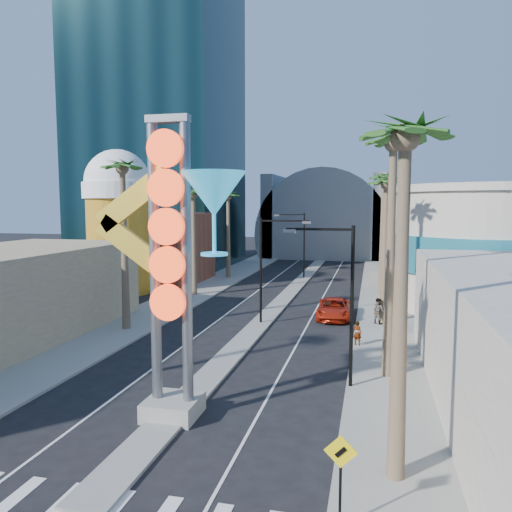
{
  "coord_description": "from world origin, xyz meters",
  "views": [
    {
      "loc": [
        8.11,
        -16.06,
        8.97
      ],
      "look_at": [
        -0.51,
        20.58,
        5.1
      ],
      "focal_mm": 35.0,
      "sensor_mm": 36.0,
      "label": 1
    }
  ],
  "objects_px": {
    "red_pickup": "(334,309)",
    "pedestrian_a": "(357,333)",
    "pedestrian_b": "(378,311)",
    "neon_sign": "(189,246)"
  },
  "relations": [
    {
      "from": "pedestrian_a",
      "to": "pedestrian_b",
      "type": "bearing_deg",
      "value": -79.23
    },
    {
      "from": "pedestrian_a",
      "to": "pedestrian_b",
      "type": "height_order",
      "value": "pedestrian_b"
    },
    {
      "from": "pedestrian_a",
      "to": "pedestrian_b",
      "type": "xyz_separation_m",
      "value": [
        1.29,
        6.21,
        0.2
      ]
    },
    {
      "from": "red_pickup",
      "to": "pedestrian_b",
      "type": "bearing_deg",
      "value": -28.17
    },
    {
      "from": "neon_sign",
      "to": "pedestrian_a",
      "type": "bearing_deg",
      "value": 62.38
    },
    {
      "from": "neon_sign",
      "to": "red_pickup",
      "type": "bearing_deg",
      "value": 77.68
    },
    {
      "from": "neon_sign",
      "to": "red_pickup",
      "type": "xyz_separation_m",
      "value": [
        4.42,
        20.24,
        -6.53
      ]
    },
    {
      "from": "red_pickup",
      "to": "pedestrian_a",
      "type": "relative_size",
      "value": 3.64
    },
    {
      "from": "pedestrian_a",
      "to": "red_pickup",
      "type": "bearing_deg",
      "value": -52.81
    },
    {
      "from": "neon_sign",
      "to": "red_pickup",
      "type": "relative_size",
      "value": 2.25
    }
  ]
}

